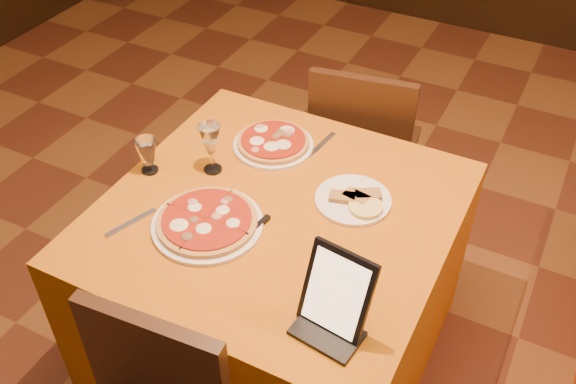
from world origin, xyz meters
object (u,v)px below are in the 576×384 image
at_px(wine_glass, 211,148).
at_px(tablet, 337,292).
at_px(pizza_far, 273,143).
at_px(main_table, 278,286).
at_px(chair_main_far, 366,147).
at_px(pizza_near, 207,223).
at_px(water_glass, 147,156).

distance_m(wine_glass, tablet, 0.76).
bearing_deg(pizza_far, tablet, -50.02).
height_order(main_table, chair_main_far, chair_main_far).
bearing_deg(tablet, chair_main_far, 114.48).
xyz_separation_m(chair_main_far, pizza_near, (-0.16, -1.00, 0.31)).
distance_m(wine_glass, water_glass, 0.22).
bearing_deg(wine_glass, main_table, -15.15).
bearing_deg(main_table, water_glass, -177.22).
xyz_separation_m(main_table, chair_main_far, (-0.00, 0.83, 0.08)).
bearing_deg(pizza_far, main_table, -59.82).
xyz_separation_m(pizza_far, wine_glass, (-0.12, -0.22, 0.08)).
xyz_separation_m(chair_main_far, wine_glass, (-0.29, -0.75, 0.39)).
distance_m(main_table, pizza_far, 0.52).
height_order(pizza_far, wine_glass, wine_glass).
relative_size(pizza_near, tablet, 1.44).
relative_size(pizza_far, wine_glass, 1.54).
relative_size(wine_glass, tablet, 0.78).
relative_size(wine_glass, water_glass, 1.46).
bearing_deg(chair_main_far, wine_glass, 59.48).
height_order(wine_glass, tablet, tablet).
bearing_deg(wine_glass, pizza_far, 60.33).
xyz_separation_m(wine_glass, water_glass, (-0.19, -0.10, -0.03)).
height_order(wine_glass, water_glass, wine_glass).
bearing_deg(chair_main_far, pizza_near, 71.90).
bearing_deg(water_glass, pizza_far, 45.31).
bearing_deg(pizza_far, chair_main_far, 72.21).
distance_m(pizza_near, tablet, 0.54).
bearing_deg(wine_glass, water_glass, -151.78).
distance_m(main_table, tablet, 0.69).
relative_size(main_table, chair_main_far, 1.21).
distance_m(chair_main_far, water_glass, 1.05).
height_order(main_table, pizza_far, pizza_far).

